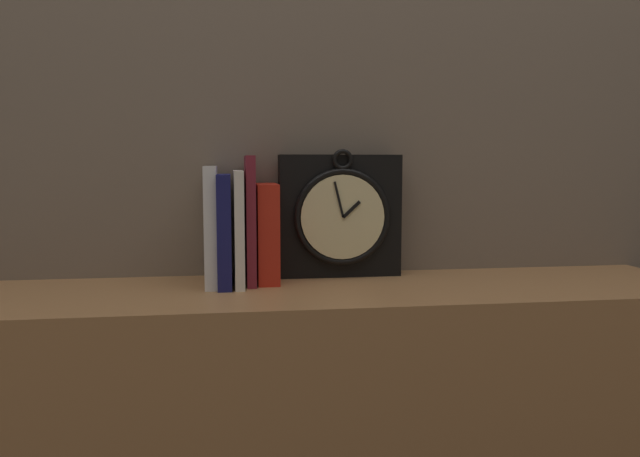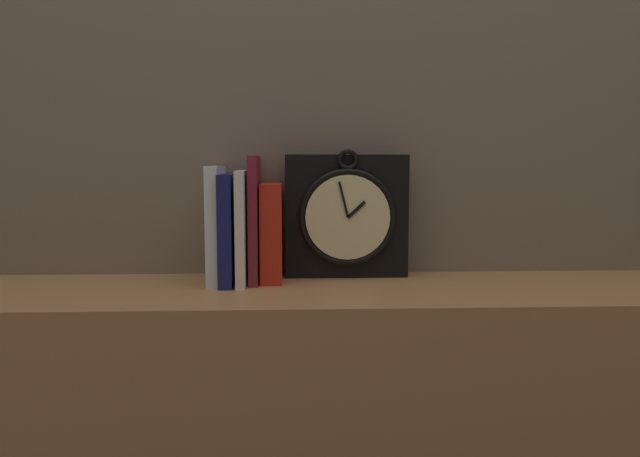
{
  "view_description": "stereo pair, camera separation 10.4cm",
  "coord_description": "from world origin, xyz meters",
  "px_view_note": "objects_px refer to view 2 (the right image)",
  "views": [
    {
      "loc": [
        -0.15,
        -1.03,
        1.06
      ],
      "look_at": [
        0.0,
        0.0,
        0.95
      ],
      "focal_mm": 35.0,
      "sensor_mm": 36.0,
      "label": 1
    },
    {
      "loc": [
        -0.05,
        -1.04,
        1.06
      ],
      "look_at": [
        0.0,
        0.0,
        0.95
      ],
      "focal_mm": 35.0,
      "sensor_mm": 36.0,
      "label": 2
    }
  ],
  "objects_px": {
    "book_slot2_white": "(243,227)",
    "book_slot4_red": "(272,232)",
    "book_slot1_navy": "(229,229)",
    "clock": "(346,216)",
    "book_slot0_white": "(216,224)",
    "book_slot3_maroon": "(255,219)"
  },
  "relations": [
    {
      "from": "book_slot0_white",
      "to": "book_slot2_white",
      "type": "distance_m",
      "value": 0.05
    },
    {
      "from": "book_slot3_maroon",
      "to": "clock",
      "type": "bearing_deg",
      "value": 12.0
    },
    {
      "from": "clock",
      "to": "book_slot2_white",
      "type": "distance_m",
      "value": 0.19
    },
    {
      "from": "book_slot3_maroon",
      "to": "book_slot4_red",
      "type": "bearing_deg",
      "value": 9.74
    },
    {
      "from": "book_slot3_maroon",
      "to": "book_slot0_white",
      "type": "bearing_deg",
      "value": -174.51
    },
    {
      "from": "clock",
      "to": "book_slot0_white",
      "type": "relative_size",
      "value": 1.15
    },
    {
      "from": "clock",
      "to": "book_slot1_navy",
      "type": "height_order",
      "value": "clock"
    },
    {
      "from": "book_slot1_navy",
      "to": "book_slot4_red",
      "type": "height_order",
      "value": "book_slot1_navy"
    },
    {
      "from": "book_slot1_navy",
      "to": "book_slot3_maroon",
      "type": "height_order",
      "value": "book_slot3_maroon"
    },
    {
      "from": "clock",
      "to": "book_slot3_maroon",
      "type": "distance_m",
      "value": 0.17
    },
    {
      "from": "book_slot2_white",
      "to": "book_slot0_white",
      "type": "bearing_deg",
      "value": 174.99
    },
    {
      "from": "book_slot2_white",
      "to": "book_slot3_maroon",
      "type": "bearing_deg",
      "value": 27.91
    },
    {
      "from": "book_slot0_white",
      "to": "book_slot3_maroon",
      "type": "xyz_separation_m",
      "value": [
        0.07,
        0.01,
        0.01
      ]
    },
    {
      "from": "book_slot0_white",
      "to": "book_slot3_maroon",
      "type": "relative_size",
      "value": 0.92
    },
    {
      "from": "book_slot2_white",
      "to": "book_slot4_red",
      "type": "height_order",
      "value": "book_slot2_white"
    },
    {
      "from": "book_slot1_navy",
      "to": "book_slot3_maroon",
      "type": "distance_m",
      "value": 0.05
    },
    {
      "from": "book_slot2_white",
      "to": "book_slot4_red",
      "type": "xyz_separation_m",
      "value": [
        0.05,
        0.02,
        -0.01
      ]
    },
    {
      "from": "book_slot4_red",
      "to": "book_slot1_navy",
      "type": "bearing_deg",
      "value": -167.76
    },
    {
      "from": "book_slot0_white",
      "to": "book_slot4_red",
      "type": "relative_size",
      "value": 1.18
    },
    {
      "from": "clock",
      "to": "book_slot2_white",
      "type": "height_order",
      "value": "clock"
    },
    {
      "from": "book_slot0_white",
      "to": "book_slot4_red",
      "type": "bearing_deg",
      "value": 6.8
    },
    {
      "from": "book_slot2_white",
      "to": "book_slot1_navy",
      "type": "bearing_deg",
      "value": -178.8
    }
  ]
}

